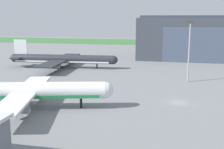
{
  "coord_description": "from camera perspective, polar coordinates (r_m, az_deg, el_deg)",
  "views": [
    {
      "loc": [
        -0.93,
        -69.28,
        20.16
      ],
      "look_at": [
        -19.77,
        15.2,
        3.18
      ],
      "focal_mm": 46.63,
      "sensor_mm": 36.0,
      "label": 1
    }
  ],
  "objects": [
    {
      "name": "airliner_near_right",
      "position": [
        67.65,
        -16.12,
        -3.16
      ],
      "size": [
        36.88,
        33.61,
        12.52
      ],
      "color": "white",
      "rests_on": "ground_plane"
    },
    {
      "name": "apron_light_mast",
      "position": [
        94.2,
        14.92,
        5.27
      ],
      "size": [
        2.4,
        0.5,
        19.13
      ],
      "color": "#99999E",
      "rests_on": "ground_plane"
    },
    {
      "name": "airliner_far_right",
      "position": [
        119.94,
        -9.81,
        2.98
      ],
      "size": [
        45.02,
        38.22,
        11.31
      ],
      "color": "#282B33",
      "rests_on": "ground_plane"
    },
    {
      "name": "grass_field_strip",
      "position": [
        244.09,
        12.82,
        6.1
      ],
      "size": [
        440.0,
        56.0,
        0.08
      ],
      "primitive_type": "cube",
      "color": "#3A7339",
      "rests_on": "ground_plane"
    },
    {
      "name": "ground_plane",
      "position": [
        72.16,
        12.86,
        -5.41
      ],
      "size": [
        440.0,
        440.0,
        0.0
      ],
      "primitive_type": "plane",
      "color": "slate"
    }
  ]
}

